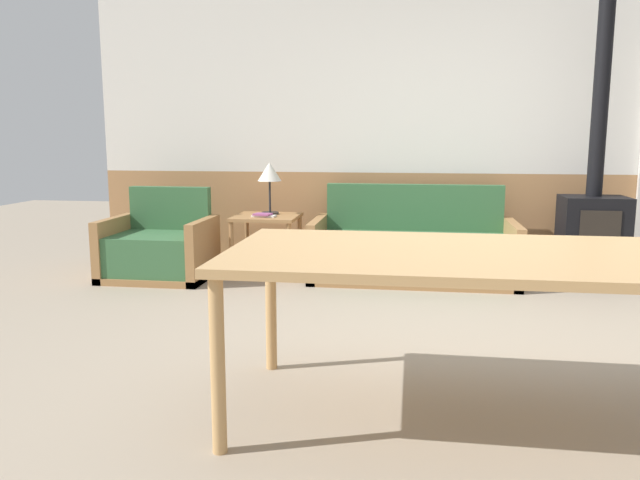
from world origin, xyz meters
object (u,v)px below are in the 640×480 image
object	(u,v)px
couch	(413,252)
armchair	(160,251)
dining_table	(473,265)
wood_stove	(594,211)
table_lamp	(270,174)
side_table	(267,224)

from	to	relation	value
couch	armchair	size ratio (longest dim) A/B	1.95
dining_table	wood_stove	size ratio (longest dim) A/B	0.86
table_lamp	side_table	bearing A→B (deg)	-95.58
table_lamp	wood_stove	bearing A→B (deg)	-0.29
armchair	side_table	world-z (taller)	armchair
dining_table	armchair	bearing A→B (deg)	135.09
side_table	wood_stove	size ratio (longest dim) A/B	0.24
armchair	table_lamp	bearing A→B (deg)	24.41
side_table	table_lamp	bearing A→B (deg)	84.42
armchair	dining_table	distance (m)	3.59
armchair	table_lamp	distance (m)	1.22
couch	side_table	world-z (taller)	couch
side_table	dining_table	xyz separation A→B (m)	(1.61, -2.85, 0.25)
side_table	table_lamp	world-z (taller)	table_lamp
armchair	table_lamp	world-z (taller)	table_lamp
couch	side_table	size ratio (longest dim) A/B	3.07
armchair	dining_table	world-z (taller)	armchair
couch	armchair	distance (m)	2.28
couch	dining_table	world-z (taller)	couch
couch	side_table	xyz separation A→B (m)	(-1.35, 0.04, 0.22)
couch	table_lamp	xyz separation A→B (m)	(-1.34, 0.14, 0.67)
table_lamp	dining_table	bearing A→B (deg)	-61.62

